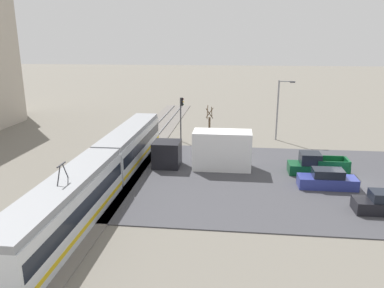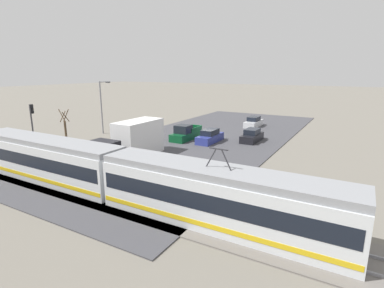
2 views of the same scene
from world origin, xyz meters
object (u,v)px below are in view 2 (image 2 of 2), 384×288
object	(u,v)px
pickup_truck	(186,134)
street_tree	(66,131)
sedan_car_0	(254,122)
street_lamp_near_crossing	(102,103)
traffic_light_pole	(33,123)
light_rail_tram	(117,175)
sedan_car_2	(252,136)
box_truck	(131,141)
sedan_car_1	(210,137)

from	to	relation	value
pickup_truck	street_tree	distance (m)	14.29
pickup_truck	sedan_car_0	distance (m)	14.01
sedan_car_0	street_lamp_near_crossing	size ratio (longest dim) A/B	0.66
pickup_truck	sedan_car_0	xyz separation A→B (m)	(-4.63, -13.23, -0.09)
traffic_light_pole	street_tree	world-z (taller)	traffic_light_pole
light_rail_tram	sedan_car_0	bearing A→B (deg)	-88.88
sedan_car_2	traffic_light_pole	world-z (taller)	traffic_light_pole
light_rail_tram	box_truck	xyz separation A→B (m)	(5.79, -8.06, 0.03)
sedan_car_2	street_tree	world-z (taller)	street_tree
sedan_car_1	street_tree	xyz separation A→B (m)	(13.05, 10.63, 1.31)
pickup_truck	street_lamp_near_crossing	world-z (taller)	street_lamp_near_crossing
sedan_car_1	street_tree	size ratio (longest dim) A/B	1.04
street_lamp_near_crossing	box_truck	bearing A→B (deg)	146.51
light_rail_tram	traffic_light_pole	world-z (taller)	traffic_light_pole
traffic_light_pole	pickup_truck	bearing A→B (deg)	-126.44
box_truck	street_lamp_near_crossing	distance (m)	14.27
pickup_truck	traffic_light_pole	size ratio (longest dim) A/B	0.99
sedan_car_1	traffic_light_pole	bearing A→B (deg)	45.91
traffic_light_pole	street_tree	xyz separation A→B (m)	(-0.57, -3.42, -1.40)
box_truck	sedan_car_0	bearing A→B (deg)	-102.63
box_truck	traffic_light_pole	distance (m)	10.60
light_rail_tram	pickup_truck	xyz separation A→B (m)	(5.24, -17.97, -0.90)
box_truck	sedan_car_1	size ratio (longest dim) A/B	1.98
sedan_car_1	street_lamp_near_crossing	size ratio (longest dim) A/B	0.64
traffic_light_pole	box_truck	bearing A→B (deg)	-157.77
light_rail_tram	sedan_car_1	world-z (taller)	light_rail_tram
box_truck	pickup_truck	distance (m)	9.97
box_truck	traffic_light_pole	bearing A→B (deg)	22.23
street_lamp_near_crossing	street_tree	bearing A→B (deg)	107.40
box_truck	sedan_car_2	bearing A→B (deg)	-122.19
sedan_car_1	street_lamp_near_crossing	world-z (taller)	street_lamp_near_crossing
sedan_car_0	street_lamp_near_crossing	bearing A→B (deg)	-137.68
light_rail_tram	box_truck	world-z (taller)	light_rail_tram
light_rail_tram	street_lamp_near_crossing	distance (m)	23.73
light_rail_tram	traffic_light_pole	bearing A→B (deg)	-14.83
sedan_car_0	sedan_car_2	distance (m)	10.45
sedan_car_2	box_truck	bearing A→B (deg)	57.81
light_rail_tram	sedan_car_1	xyz separation A→B (m)	(1.86, -18.15, -0.97)
traffic_light_pole	street_lamp_near_crossing	size ratio (longest dim) A/B	0.73
box_truck	street_lamp_near_crossing	size ratio (longest dim) A/B	1.27
light_rail_tram	sedan_car_0	world-z (taller)	light_rail_tram
street_lamp_near_crossing	pickup_truck	bearing A→B (deg)	-169.99
box_truck	pickup_truck	world-z (taller)	box_truck
street_tree	street_lamp_near_crossing	bearing A→B (deg)	-72.60
sedan_car_2	sedan_car_0	bearing A→B (deg)	-72.75
sedan_car_1	traffic_light_pole	xyz separation A→B (m)	(13.62, 14.05, 2.71)
pickup_truck	street_lamp_near_crossing	bearing A→B (deg)	10.01
sedan_car_0	street_lamp_near_crossing	world-z (taller)	street_lamp_near_crossing
light_rail_tram	sedan_car_1	bearing A→B (deg)	-84.14
light_rail_tram	sedan_car_1	size ratio (longest dim) A/B	6.41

